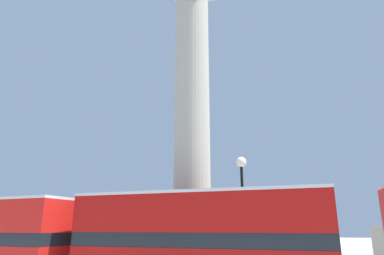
# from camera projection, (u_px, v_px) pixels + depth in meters

# --- Properties ---
(monument_column) EXTENTS (4.95, 4.95, 20.71)m
(monument_column) POSITION_uv_depth(u_px,v_px,m) (192.00, 136.00, 20.70)
(monument_column) COLOR #A39E8E
(monument_column) RESTS_ON ground_plane
(bus_b) EXTENTS (10.37, 3.10, 4.38)m
(bus_b) POSITION_uv_depth(u_px,v_px,m) (199.00, 242.00, 13.61)
(bus_b) COLOR #A80F0C
(bus_b) RESTS_ON ground_plane
(street_lamp) EXTENTS (0.52, 0.52, 6.41)m
(street_lamp) POSITION_uv_depth(u_px,v_px,m) (243.00, 203.00, 16.69)
(street_lamp) COLOR black
(street_lamp) RESTS_ON ground_plane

